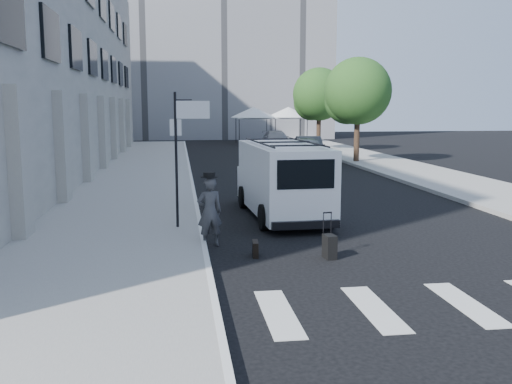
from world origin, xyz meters
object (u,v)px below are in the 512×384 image
object	(u,v)px
cargo_van	(282,179)
parked_car_c	(276,140)
parked_car_b	(309,148)
briefcase	(255,249)
businessman	(210,212)
suitcase	(330,246)
parked_car_a	(308,149)

from	to	relation	value
cargo_van	parked_car_c	world-z (taller)	cargo_van
cargo_van	parked_car_b	bearing A→B (deg)	71.78
cargo_van	briefcase	bearing A→B (deg)	-109.93
briefcase	cargo_van	xyz separation A→B (m)	(1.41, 4.53, 0.96)
businessman	cargo_van	bearing A→B (deg)	-135.74
cargo_van	parked_car_c	distance (m)	27.41
suitcase	parked_car_c	xyz separation A→B (m)	(4.31, 31.95, 0.41)
parked_car_b	parked_car_a	bearing A→B (deg)	-100.54
businessman	briefcase	size ratio (longest dim) A/B	3.75
parked_car_a	briefcase	bearing A→B (deg)	-104.93
parked_car_b	parked_car_c	world-z (taller)	parked_car_b
cargo_van	parked_car_c	bearing A→B (deg)	77.88
briefcase	parked_car_b	size ratio (longest dim) A/B	0.10
briefcase	parked_car_c	distance (m)	32.11
parked_car_a	parked_car_c	size ratio (longest dim) A/B	0.95
suitcase	cargo_van	size ratio (longest dim) A/B	0.17
parked_car_a	cargo_van	bearing A→B (deg)	-104.56
briefcase	parked_car_c	world-z (taller)	parked_car_c
parked_car_a	businessman	bearing A→B (deg)	-108.24
suitcase	cargo_van	distance (m)	4.99
briefcase	parked_car_a	world-z (taller)	parked_car_a
cargo_van	parked_car_b	xyz separation A→B (m)	(5.11, 18.38, -0.43)
parked_car_a	parked_car_c	bearing A→B (deg)	91.00
briefcase	suitcase	world-z (taller)	suitcase
suitcase	cargo_van	world-z (taller)	cargo_van
briefcase	parked_car_c	xyz separation A→B (m)	(5.90, 31.56, 0.51)
cargo_van	parked_car_b	distance (m)	19.09
parked_car_b	parked_car_c	distance (m)	8.67
parked_car_c	parked_car_b	bearing A→B (deg)	-84.89
suitcase	parked_car_a	distance (m)	21.49
suitcase	cargo_van	xyz separation A→B (m)	(-0.18, 4.91, 0.86)
businessman	parked_car_a	size ratio (longest dim) A/B	0.37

